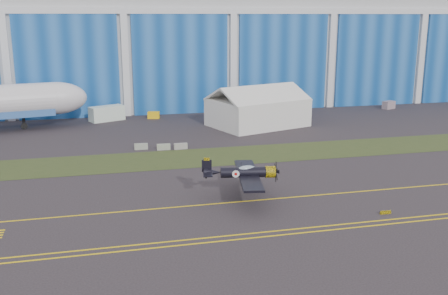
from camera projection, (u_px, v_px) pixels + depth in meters
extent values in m
plane|color=#322C30|center=(156.00, 193.00, 59.52)|extent=(260.00, 260.00, 0.00)
cube|color=#475128|center=(144.00, 161.00, 72.70)|extent=(260.00, 10.00, 0.02)
cube|color=silver|center=(119.00, 36.00, 123.69)|extent=(220.00, 45.00, 30.00)
cube|color=#144B9A|center=(126.00, 66.00, 103.43)|extent=(220.00, 0.60, 20.00)
cube|color=silver|center=(123.00, 11.00, 100.80)|extent=(220.00, 0.70, 1.20)
cube|color=yellow|center=(161.00, 208.00, 54.80)|extent=(200.00, 0.20, 0.02)
cube|color=yellow|center=(175.00, 246.00, 45.85)|extent=(80.00, 0.20, 0.02)
cube|color=yellow|center=(173.00, 241.00, 46.80)|extent=(80.00, 0.20, 0.02)
cube|color=yellow|center=(385.00, 212.00, 53.24)|extent=(1.20, 0.15, 0.35)
cube|color=white|center=(107.00, 113.00, 100.46)|extent=(7.00, 5.07, 2.82)
cube|color=yellow|center=(154.00, 115.00, 102.90)|extent=(2.52, 1.90, 1.31)
cube|color=gray|center=(389.00, 105.00, 113.53)|extent=(3.15, 2.45, 1.68)
cube|color=gray|center=(141.00, 146.00, 78.98)|extent=(2.02, 0.66, 0.90)
cube|color=gray|center=(164.00, 147.00, 78.69)|extent=(2.02, 0.68, 0.90)
cube|color=gray|center=(181.00, 146.00, 79.14)|extent=(2.01, 0.63, 0.90)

